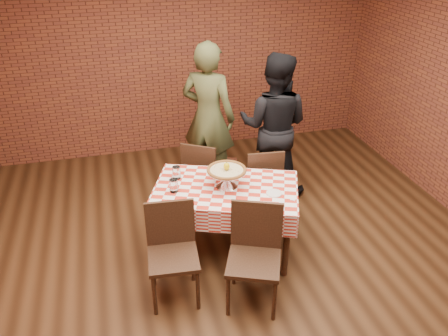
{
  "coord_description": "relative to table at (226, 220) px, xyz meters",
  "views": [
    {
      "loc": [
        -1.06,
        -3.37,
        3.09
      ],
      "look_at": [
        -0.04,
        0.53,
        0.91
      ],
      "focal_mm": 36.85,
      "sensor_mm": 36.0,
      "label": 1
    }
  ],
  "objects": [
    {
      "name": "pizza",
      "position": [
        0.02,
        0.03,
        0.56
      ],
      "size": [
        0.39,
        0.39,
        0.03
      ],
      "primitive_type": "cylinder",
      "rotation": [
        0.0,
        0.0,
        0.0
      ],
      "color": "beige",
      "rests_on": "pizza_stand"
    },
    {
      "name": "condiment_caddy",
      "position": [
        0.14,
        0.29,
        0.46
      ],
      "size": [
        0.13,
        0.11,
        0.15
      ],
      "primitive_type": "cube",
      "rotation": [
        0.0,
        0.0,
        -0.32
      ],
      "color": "silver",
      "rests_on": "tablecloth"
    },
    {
      "name": "diner_black",
      "position": [
        0.88,
        1.03,
        0.52
      ],
      "size": [
        1.09,
        1.03,
        1.79
      ],
      "primitive_type": "imported",
      "rotation": [
        0.0,
        0.0,
        2.6
      ],
      "color": "black",
      "rests_on": "ground"
    },
    {
      "name": "tablecloth",
      "position": [
        0.0,
        -0.0,
        0.26
      ],
      "size": [
        1.65,
        1.33,
        0.24
      ],
      "primitive_type": null,
      "rotation": [
        0.0,
        0.0,
        -0.37
      ],
      "color": "red",
      "rests_on": "table"
    },
    {
      "name": "table",
      "position": [
        0.0,
        0.0,
        0.0
      ],
      "size": [
        1.6,
        1.28,
        0.75
      ],
      "primitive_type": "cube",
      "rotation": [
        0.0,
        0.0,
        -0.37
      ],
      "color": "#3F2819",
      "rests_on": "ground"
    },
    {
      "name": "pizza_stand",
      "position": [
        0.02,
        0.03,
        0.47
      ],
      "size": [
        0.39,
        0.39,
        0.17
      ],
      "primitive_type": null,
      "rotation": [
        0.0,
        0.0,
        0.0
      ],
      "color": "silver",
      "rests_on": "tablecloth"
    },
    {
      "name": "chair_near_left",
      "position": [
        -0.63,
        -0.56,
        0.09
      ],
      "size": [
        0.48,
        0.48,
        0.92
      ],
      "primitive_type": null,
      "rotation": [
        0.0,
        0.0,
        -0.08
      ],
      "color": "#3F2819",
      "rests_on": "ground"
    },
    {
      "name": "chair_far_right",
      "position": [
        0.57,
        0.56,
        0.07
      ],
      "size": [
        0.45,
        0.45,
        0.89
      ],
      "primitive_type": null,
      "rotation": [
        0.0,
        0.0,
        3.05
      ],
      "color": "#3F2819",
      "rests_on": "ground"
    },
    {
      "name": "sweetener_packet_b",
      "position": [
        0.56,
        -0.38,
        0.39
      ],
      "size": [
        0.06,
        0.06,
        0.0
      ],
      "primitive_type": "cube",
      "rotation": [
        0.0,
        0.0,
        -0.59
      ],
      "color": "white",
      "rests_on": "tablecloth"
    },
    {
      "name": "water_glass_left",
      "position": [
        -0.51,
        0.06,
        0.45
      ],
      "size": [
        0.11,
        0.11,
        0.13
      ],
      "primitive_type": "cylinder",
      "rotation": [
        0.0,
        0.0,
        -0.37
      ],
      "color": "white",
      "rests_on": "tablecloth"
    },
    {
      "name": "water_glass_right",
      "position": [
        -0.44,
        0.31,
        0.45
      ],
      "size": [
        0.11,
        0.11,
        0.13
      ],
      "primitive_type": "cylinder",
      "rotation": [
        0.0,
        0.0,
        -0.37
      ],
      "color": "white",
      "rests_on": "tablecloth"
    },
    {
      "name": "chair_near_right",
      "position": [
        0.04,
        -0.79,
        0.1
      ],
      "size": [
        0.6,
        0.6,
        0.94
      ],
      "primitive_type": null,
      "rotation": [
        0.0,
        0.0,
        -0.4
      ],
      "color": "#3F2819",
      "rests_on": "ground"
    },
    {
      "name": "ground",
      "position": [
        0.05,
        -0.4,
        -0.38
      ],
      "size": [
        6.0,
        6.0,
        0.0
      ],
      "primitive_type": "plane",
      "color": "black",
      "rests_on": "ground"
    },
    {
      "name": "back_wall",
      "position": [
        0.05,
        2.6,
        1.08
      ],
      "size": [
        5.5,
        0.0,
        5.5
      ],
      "primitive_type": "plane",
      "rotation": [
        1.57,
        0.0,
        0.0
      ],
      "color": "brown",
      "rests_on": "ground"
    },
    {
      "name": "lemon",
      "position": [
        0.02,
        0.03,
        0.6
      ],
      "size": [
        0.06,
        0.06,
        0.08
      ],
      "primitive_type": "ellipsoid",
      "rotation": [
        0.0,
        0.0,
        0.0
      ],
      "color": "yellow",
      "rests_on": "pizza"
    },
    {
      "name": "side_plate",
      "position": [
        0.42,
        -0.23,
        0.39
      ],
      "size": [
        0.2,
        0.2,
        0.01
      ],
      "primitive_type": "cylinder",
      "rotation": [
        0.0,
        0.0,
        -0.37
      ],
      "color": "white",
      "rests_on": "tablecloth"
    },
    {
      "name": "sweetener_packet_a",
      "position": [
        0.44,
        -0.39,
        0.39
      ],
      "size": [
        0.06,
        0.05,
        0.0
      ],
      "primitive_type": "cube",
      "rotation": [
        0.0,
        0.0,
        -0.41
      ],
      "color": "white",
      "rests_on": "tablecloth"
    },
    {
      "name": "chair_far_left",
      "position": [
        -0.03,
        0.88,
        0.07
      ],
      "size": [
        0.57,
        0.57,
        0.89
      ],
      "primitive_type": null,
      "rotation": [
        0.0,
        0.0,
        2.58
      ],
      "color": "#3F2819",
      "rests_on": "ground"
    },
    {
      "name": "diner_olive",
      "position": [
        0.15,
        1.39,
        0.57
      ],
      "size": [
        0.82,
        0.77,
        1.88
      ],
      "primitive_type": "imported",
      "rotation": [
        0.0,
        0.0,
        2.52
      ],
      "color": "#464A29",
      "rests_on": "ground"
    }
  ]
}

